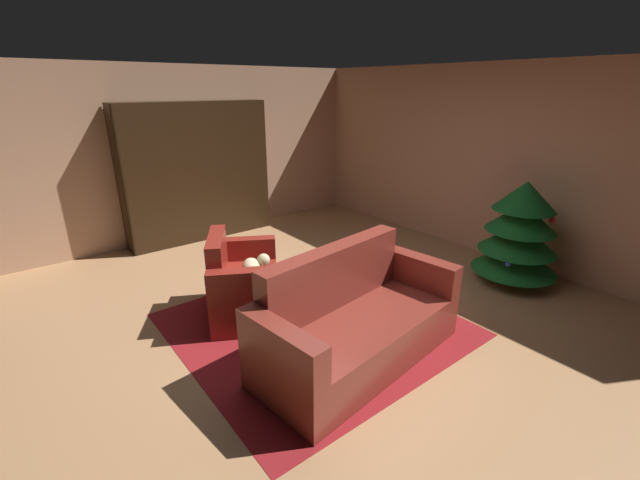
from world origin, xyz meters
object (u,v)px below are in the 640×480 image
(coffee_table, at_px, (318,286))
(bottle_on_table, at_px, (300,271))
(armchair_red, at_px, (243,285))
(couch_red, at_px, (355,324))
(book_stack_on_table, at_px, (322,278))
(decorated_tree, at_px, (519,233))
(bookshelf_unit, at_px, (207,173))

(coffee_table, distance_m, bottle_on_table, 0.23)
(armchair_red, bearing_deg, couch_red, 18.09)
(book_stack_on_table, distance_m, decorated_tree, 2.45)
(armchair_red, distance_m, couch_red, 1.30)
(bookshelf_unit, xyz_separation_m, bottle_on_table, (2.87, -0.34, -0.48))
(bookshelf_unit, height_order, decorated_tree, bookshelf_unit)
(bookshelf_unit, relative_size, book_stack_on_table, 10.00)
(bookshelf_unit, distance_m, decorated_tree, 4.34)
(coffee_table, bearing_deg, armchair_red, -137.65)
(armchair_red, bearing_deg, decorated_tree, 65.54)
(bottle_on_table, bearing_deg, book_stack_on_table, 42.56)
(couch_red, xyz_separation_m, book_stack_on_table, (-0.65, 0.16, 0.14))
(bottle_on_table, bearing_deg, armchair_red, -135.52)
(armchair_red, relative_size, bottle_on_table, 4.87)
(book_stack_on_table, height_order, bottle_on_table, bottle_on_table)
(armchair_red, distance_m, book_stack_on_table, 0.82)
(armchair_red, distance_m, bottle_on_table, 0.62)
(bookshelf_unit, xyz_separation_m, decorated_tree, (3.76, 2.14, -0.37))
(bottle_on_table, distance_m, decorated_tree, 2.64)
(coffee_table, xyz_separation_m, decorated_tree, (0.75, 2.38, 0.24))
(book_stack_on_table, bearing_deg, couch_red, -13.55)
(armchair_red, xyz_separation_m, coffee_table, (0.57, 0.52, 0.06))
(armchair_red, bearing_deg, coffee_table, 42.35)
(bookshelf_unit, xyz_separation_m, couch_red, (3.68, -0.35, -0.67))
(bookshelf_unit, distance_m, coffee_table, 3.08)
(armchair_red, height_order, coffee_table, armchair_red)
(book_stack_on_table, height_order, decorated_tree, decorated_tree)
(decorated_tree, bearing_deg, bottle_on_table, -109.84)
(bookshelf_unit, relative_size, couch_red, 1.11)
(book_stack_on_table, bearing_deg, armchair_red, -136.03)
(book_stack_on_table, relative_size, bottle_on_table, 0.91)
(armchair_red, relative_size, decorated_tree, 0.96)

